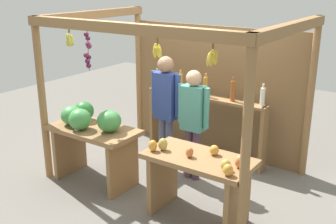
{
  "coord_description": "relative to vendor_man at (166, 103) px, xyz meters",
  "views": [
    {
      "loc": [
        2.94,
        -4.5,
        2.72
      ],
      "look_at": [
        0.0,
        -0.21,
        1.02
      ],
      "focal_mm": 43.97,
      "sensor_mm": 36.0,
      "label": 1
    }
  ],
  "objects": [
    {
      "name": "ground_plane",
      "position": [
        0.25,
        -0.09,
        -1.02
      ],
      "size": [
        12.0,
        12.0,
        0.0
      ],
      "primitive_type": "plane",
      "color": "slate",
      "rests_on": "ground"
    },
    {
      "name": "market_stall",
      "position": [
        0.24,
        0.37,
        0.31
      ],
      "size": [
        3.1,
        2.22,
        2.26
      ],
      "color": "olive",
      "rests_on": "ground"
    },
    {
      "name": "fruit_counter_left",
      "position": [
        -0.62,
        -0.89,
        -0.28
      ],
      "size": [
        1.25,
        0.69,
        1.08
      ],
      "color": "olive",
      "rests_on": "ground"
    },
    {
      "name": "fruit_counter_right",
      "position": [
        1.07,
        -0.89,
        -0.43
      ],
      "size": [
        1.25,
        0.64,
        0.94
      ],
      "color": "olive",
      "rests_on": "ground"
    },
    {
      "name": "bottle_shelf_unit",
      "position": [
        0.25,
        0.7,
        -0.24
      ],
      "size": [
        1.99,
        0.22,
        1.36
      ],
      "color": "olive",
      "rests_on": "ground"
    },
    {
      "name": "vendor_man",
      "position": [
        0.0,
        0.0,
        0.0
      ],
      "size": [
        0.48,
        0.23,
        1.69
      ],
      "rotation": [
        0.0,
        0.0,
        -0.17
      ],
      "color": "#515572",
      "rests_on": "ground"
    },
    {
      "name": "vendor_woman",
      "position": [
        0.48,
        -0.04,
        -0.09
      ],
      "size": [
        0.48,
        0.21,
        1.56
      ],
      "rotation": [
        0.0,
        0.0,
        0.18
      ],
      "color": "#543949",
      "rests_on": "ground"
    }
  ]
}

